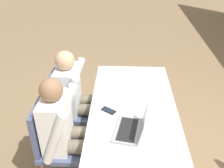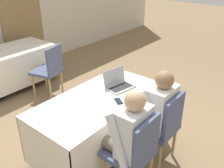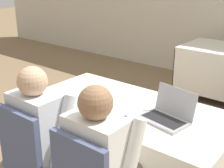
{
  "view_description": "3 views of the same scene",
  "coord_description": "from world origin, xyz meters",
  "px_view_note": "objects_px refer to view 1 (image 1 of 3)",
  "views": [
    {
      "loc": [
        1.96,
        -0.12,
        2.19
      ],
      "look_at": [
        0.0,
        -0.21,
        0.99
      ],
      "focal_mm": 40.0,
      "sensor_mm": 36.0,
      "label": 1
    },
    {
      "loc": [
        -1.89,
        -1.74,
        2.22
      ],
      "look_at": [
        0.0,
        -0.21,
        0.99
      ],
      "focal_mm": 40.0,
      "sensor_mm": 36.0,
      "label": 2
    },
    {
      "loc": [
        1.32,
        -1.85,
        1.78
      ],
      "look_at": [
        0.0,
        -0.21,
        0.99
      ],
      "focal_mm": 50.0,
      "sensor_mm": 36.0,
      "label": 3
    }
  ],
  "objects_px": {
    "cell_phone": "(109,111)",
    "chair_near_right": "(56,141)",
    "laptop": "(132,128)",
    "person_checkered_shirt": "(76,94)",
    "chair_near_left": "(68,106)",
    "person_white_shirt": "(65,128)"
  },
  "relations": [
    {
      "from": "cell_phone",
      "to": "chair_near_right",
      "type": "relative_size",
      "value": 0.17
    },
    {
      "from": "cell_phone",
      "to": "laptop",
      "type": "bearing_deg",
      "value": 70.88
    },
    {
      "from": "chair_near_left",
      "to": "person_checkered_shirt",
      "type": "xyz_separation_m",
      "value": [
        0.0,
        0.1,
        0.16
      ]
    },
    {
      "from": "chair_near_right",
      "to": "person_white_shirt",
      "type": "xyz_separation_m",
      "value": [
        0.0,
        0.1,
        0.16
      ]
    },
    {
      "from": "cell_phone",
      "to": "chair_near_right",
      "type": "bearing_deg",
      "value": -35.2
    },
    {
      "from": "chair_near_left",
      "to": "chair_near_right",
      "type": "height_order",
      "value": "same"
    },
    {
      "from": "chair_near_left",
      "to": "person_checkered_shirt",
      "type": "height_order",
      "value": "person_checkered_shirt"
    },
    {
      "from": "laptop",
      "to": "person_white_shirt",
      "type": "height_order",
      "value": "person_white_shirt"
    },
    {
      "from": "chair_near_right",
      "to": "person_white_shirt",
      "type": "height_order",
      "value": "person_white_shirt"
    },
    {
      "from": "laptop",
      "to": "person_checkered_shirt",
      "type": "bearing_deg",
      "value": -126.77
    },
    {
      "from": "laptop",
      "to": "chair_near_right",
      "type": "distance_m",
      "value": 0.75
    },
    {
      "from": "chair_near_right",
      "to": "chair_near_left",
      "type": "bearing_deg",
      "value": 0.0
    },
    {
      "from": "cell_phone",
      "to": "chair_near_left",
      "type": "relative_size",
      "value": 0.17
    },
    {
      "from": "person_checkered_shirt",
      "to": "person_white_shirt",
      "type": "bearing_deg",
      "value": -180.0
    },
    {
      "from": "laptop",
      "to": "person_checkered_shirt",
      "type": "relative_size",
      "value": 0.32
    },
    {
      "from": "chair_near_left",
      "to": "person_white_shirt",
      "type": "xyz_separation_m",
      "value": [
        0.55,
        0.1,
        0.16
      ]
    },
    {
      "from": "cell_phone",
      "to": "chair_near_left",
      "type": "height_order",
      "value": "chair_near_left"
    },
    {
      "from": "chair_near_left",
      "to": "chair_near_right",
      "type": "xyz_separation_m",
      "value": [
        0.55,
        0.0,
        0.0
      ]
    },
    {
      "from": "laptop",
      "to": "person_checkered_shirt",
      "type": "xyz_separation_m",
      "value": [
        -0.63,
        -0.59,
        -0.11
      ]
    },
    {
      "from": "person_white_shirt",
      "to": "cell_phone",
      "type": "bearing_deg",
      "value": -63.34
    },
    {
      "from": "person_checkered_shirt",
      "to": "laptop",
      "type": "bearing_deg",
      "value": -136.91
    },
    {
      "from": "chair_near_left",
      "to": "chair_near_right",
      "type": "bearing_deg",
      "value": -180.0
    }
  ]
}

